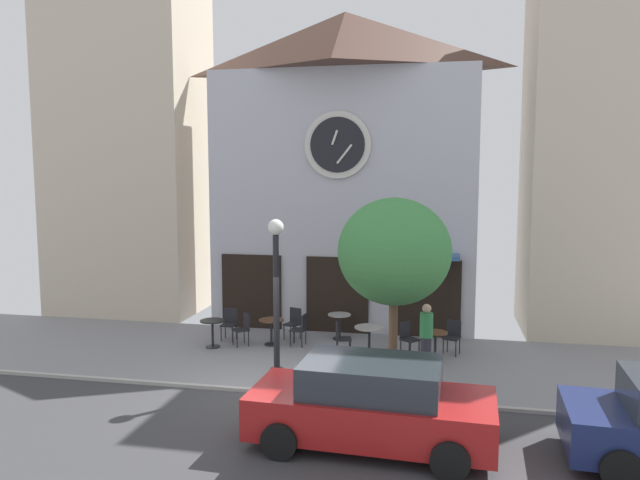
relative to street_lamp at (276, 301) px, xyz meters
name	(u,v)px	position (x,y,z in m)	size (l,w,h in m)	color
ground_plane	(271,405)	(0.19, -1.20, -1.96)	(25.32, 11.96, 0.13)	gray
clock_building	(345,166)	(0.60, 6.00, 3.09)	(8.12, 3.77, 9.74)	#B2B2BC
neighbor_building_left	(128,134)	(-7.05, 6.49, 4.20)	(5.01, 3.43, 12.26)	beige
neighbor_building_right	(624,134)	(8.84, 6.38, 4.01)	(5.44, 3.22, 11.88)	beige
street_lamp	(276,301)	(0.00, 0.00, 0.00)	(0.36, 0.36, 3.81)	black
street_tree	(394,252)	(2.64, 0.20, 1.17)	(2.50, 2.25, 4.30)	brown
cafe_table_near_curb	(212,329)	(-2.53, 2.47, -1.40)	(0.68, 0.68, 0.77)	black
cafe_table_near_door	(271,327)	(-0.99, 3.00, -1.42)	(0.70, 0.70, 0.73)	black
cafe_table_leftmost	(339,322)	(0.80, 3.96, -1.42)	(0.67, 0.67, 0.74)	black
cafe_table_rightmost	(369,334)	(1.81, 2.74, -1.39)	(0.80, 0.80, 0.73)	black
cafe_table_center	(435,342)	(3.55, 2.43, -1.42)	(0.62, 0.62, 0.77)	black
cafe_chair_corner	(230,322)	(-2.33, 3.31, -1.41)	(0.40, 0.40, 0.90)	black
cafe_chair_near_tree	(341,336)	(1.08, 2.41, -1.41)	(0.48, 0.48, 0.90)	black
cafe_chair_by_entrance	(294,321)	(-0.52, 3.74, -1.41)	(0.51, 0.51, 0.90)	black
cafe_chair_left_end	(301,327)	(-0.15, 3.08, -1.41)	(0.44, 0.44, 0.90)	black
cafe_chair_facing_wall	(243,327)	(-1.75, 2.83, -1.41)	(0.56, 0.56, 0.90)	black
cafe_chair_outer	(453,334)	(4.00, 3.15, -1.41)	(0.51, 0.51, 0.90)	black
cafe_chair_facing_street	(408,336)	(2.83, 2.76, -1.41)	(0.56, 0.56, 0.90)	black
pedestrian_green	(426,337)	(3.34, 1.59, -1.07)	(0.42, 0.42, 1.67)	#2D2D38
parked_car_red	(371,404)	(2.48, -2.72, -1.17)	(4.39, 2.19, 1.55)	maroon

